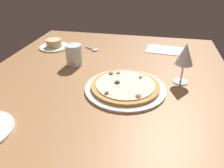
% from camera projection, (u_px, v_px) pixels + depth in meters
% --- Properties ---
extents(dining_table, '(1.50, 1.10, 0.04)m').
position_uv_depth(dining_table, '(99.00, 96.00, 0.87)').
color(dining_table, '#996B42').
rests_on(dining_table, ground).
extents(pizza_main, '(0.32, 0.32, 0.03)m').
position_uv_depth(pizza_main, '(125.00, 87.00, 0.87)').
color(pizza_main, silver).
rests_on(pizza_main, dining_table).
extents(ramekin_on_saucer, '(0.17, 0.17, 0.05)m').
position_uv_depth(ramekin_on_saucer, '(54.00, 45.00, 1.28)').
color(ramekin_on_saucer, silver).
rests_on(ramekin_on_saucer, dining_table).
extents(wine_glass_far, '(0.07, 0.07, 0.17)m').
position_uv_depth(wine_glass_far, '(185.00, 55.00, 0.87)').
color(wine_glass_far, silver).
rests_on(wine_glass_far, dining_table).
extents(water_glass, '(0.08, 0.08, 0.10)m').
position_uv_depth(water_glass, '(74.00, 56.00, 1.06)').
color(water_glass, silver).
rests_on(water_glass, dining_table).
extents(paper_menu, '(0.16, 0.22, 0.00)m').
position_uv_depth(paper_menu, '(165.00, 50.00, 1.25)').
color(paper_menu, silver).
rests_on(paper_menu, dining_table).
extents(spoon, '(0.07, 0.09, 0.01)m').
position_uv_depth(spoon, '(94.00, 49.00, 1.25)').
color(spoon, silver).
rests_on(spoon, dining_table).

